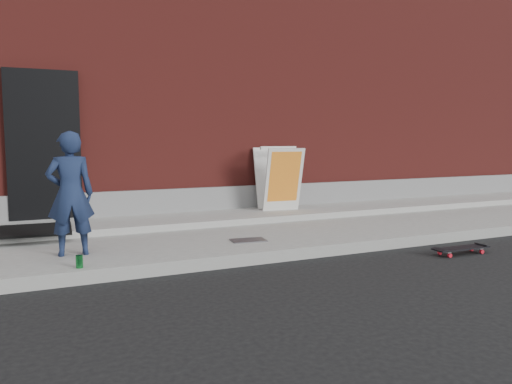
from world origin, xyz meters
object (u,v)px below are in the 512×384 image
pizza_sign (279,178)px  soda_can (79,262)px  skateboard (461,249)px  child (70,194)px

pizza_sign → soda_can: pizza_sign is taller
skateboard → soda_can: 4.69m
child → soda_can: 0.92m
child → soda_can: bearing=92.4°
skateboard → soda_can: bearing=170.9°
child → skateboard: child is taller
skateboard → pizza_sign: size_ratio=0.71×
child → skateboard: 4.91m
child → skateboard: bearing=164.3°
skateboard → pizza_sign: bearing=108.7°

